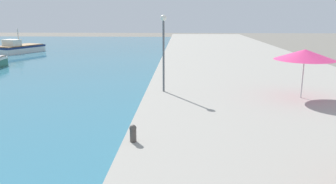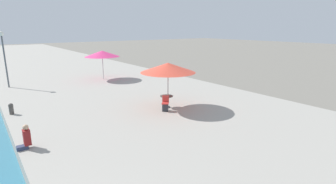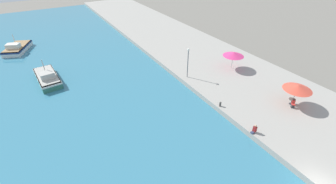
{
  "view_description": "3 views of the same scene",
  "coord_description": "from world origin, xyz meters",
  "px_view_note": "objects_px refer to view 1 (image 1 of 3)",
  "views": [
    {
      "loc": [
        2.15,
        1.52,
        5.27
      ],
      "look_at": [
        1.5,
        17.38,
        1.52
      ],
      "focal_mm": 35.0,
      "sensor_mm": 36.0,
      "label": 1
    },
    {
      "loc": [
        -0.83,
        -4.09,
        5.58
      ],
      "look_at": [
        8.41,
        8.47,
        1.72
      ],
      "focal_mm": 28.0,
      "sensor_mm": 36.0,
      "label": 2
    },
    {
      "loc": [
        -16.48,
        -3.16,
        17.52
      ],
      "look_at": [
        -4.0,
        18.0,
        1.32
      ],
      "focal_mm": 24.0,
      "sensor_mm": 36.0,
      "label": 3
    }
  ],
  "objects_px": {
    "fishing_boat_mid": "(19,48)",
    "lamppost": "(164,40)",
    "cafe_umbrella_white": "(305,55)",
    "mooring_bollard": "(133,133)"
  },
  "relations": [
    {
      "from": "cafe_umbrella_white",
      "to": "mooring_bollard",
      "type": "distance_m",
      "value": 11.15
    },
    {
      "from": "lamppost",
      "to": "mooring_bollard",
      "type": "bearing_deg",
      "value": -94.79
    },
    {
      "from": "mooring_bollard",
      "to": "cafe_umbrella_white",
      "type": "bearing_deg",
      "value": 39.13
    },
    {
      "from": "fishing_boat_mid",
      "to": "lamppost",
      "type": "xyz_separation_m",
      "value": [
        21.99,
        -26.18,
        3.11
      ]
    },
    {
      "from": "cafe_umbrella_white",
      "to": "lamppost",
      "type": "height_order",
      "value": "lamppost"
    },
    {
      "from": "cafe_umbrella_white",
      "to": "lamppost",
      "type": "xyz_separation_m",
      "value": [
        -7.81,
        1.26,
        0.66
      ]
    },
    {
      "from": "lamppost",
      "to": "fishing_boat_mid",
      "type": "bearing_deg",
      "value": 130.02
    },
    {
      "from": "fishing_boat_mid",
      "to": "lamppost",
      "type": "bearing_deg",
      "value": -27.5
    },
    {
      "from": "mooring_bollard",
      "to": "lamppost",
      "type": "distance_m",
      "value": 8.64
    },
    {
      "from": "mooring_bollard",
      "to": "lamppost",
      "type": "xyz_separation_m",
      "value": [
        0.68,
        8.17,
        2.74
      ]
    }
  ]
}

